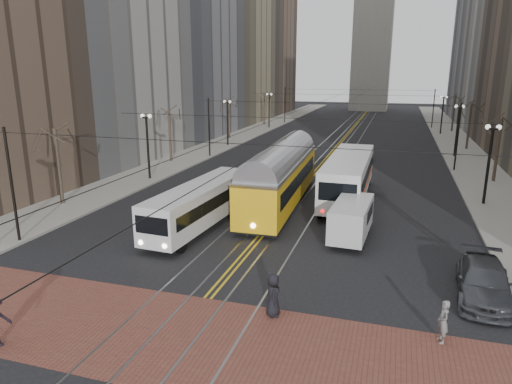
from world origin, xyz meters
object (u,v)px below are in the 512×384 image
Objects in this scene: cargo_van at (351,221)px; pedestrian_b at (443,322)px; streetcar at (281,181)px; rear_bus at (348,179)px; sedan_grey at (364,154)px; sedan_parked at (484,281)px; transit_bus at (201,206)px; pedestrian_a at (273,295)px.

cargo_van reaches higher than pedestrian_b.
streetcar is 1.17× the size of rear_bus.
sedan_grey is 0.84× the size of sedan_parked.
sedan_grey is at bearing 175.88° from pedestrian_b.
sedan_grey is (4.50, 19.40, -1.03)m from streetcar.
transit_bus reaches higher than sedan_parked.
transit_bus is 12.07m from rear_bus.
transit_bus is 0.73× the size of streetcar.
streetcar is 16.26m from sedan_parked.
sedan_parked is at bearing -62.31° from rear_bus.
transit_bus is at bearing -173.43° from cargo_van.
streetcar is 3.00× the size of cargo_van.
pedestrian_a is at bearing -92.97° from rear_bus.
sedan_parked is at bearing -45.38° from streetcar.
transit_bus is 2.18× the size of cargo_van.
streetcar reaches higher than pedestrian_a.
rear_bus is 7.85× the size of pedestrian_b.
rear_bus is 2.46× the size of sedan_parked.
cargo_van is at bearing 142.65° from sedan_parked.
pedestrian_a is (3.56, -15.24, -0.87)m from streetcar.
cargo_van is 1.15× the size of sedan_grey.
streetcar reaches higher than cargo_van.
cargo_van is 8.31m from sedan_parked.
pedestrian_a is 6.30m from pedestrian_b.
pedestrian_b is at bearing -73.45° from rear_bus.
cargo_van is 9.89m from pedestrian_a.
transit_bus is at bearing 166.59° from sedan_parked.
sedan_parked is at bearing -85.13° from sedan_grey.
transit_bus is 6.14× the size of pedestrian_a.
transit_bus is 6.71× the size of pedestrian_b.
transit_bus reaches higher than pedestrian_b.
rear_bus is 2.55× the size of cargo_van.
sedan_grey is 2.44× the size of pedestrian_a.
streetcar reaches higher than sedan_grey.
pedestrian_b is at bearing -89.81° from sedan_grey.
cargo_van reaches higher than sedan_parked.
sedan_grey is 2.67× the size of pedestrian_b.
streetcar is 3.46× the size of sedan_grey.
pedestrian_b is (5.36, -34.64, 0.09)m from sedan_grey.
sedan_parked is 2.92× the size of pedestrian_a.
pedestrian_b is (5.32, -18.05, -0.84)m from rear_bus.
pedestrian_b is (13.41, -9.11, -0.54)m from transit_bus.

